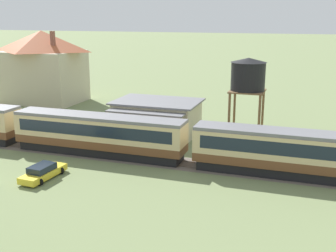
% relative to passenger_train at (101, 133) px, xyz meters
% --- Properties ---
extents(ground_plane, '(600.00, 600.00, 0.00)m').
position_rel_passenger_train_xyz_m(ground_plane, '(-5.07, 0.90, -2.26)').
color(ground_plane, '#707F51').
extents(passenger_train, '(56.52, 2.97, 4.07)m').
position_rel_passenger_train_xyz_m(passenger_train, '(0.00, 0.00, 0.00)').
color(passenger_train, brown).
rests_on(passenger_train, ground_plane).
extents(railway_track, '(103.50, 3.60, 0.04)m').
position_rel_passenger_train_xyz_m(railway_track, '(7.30, 0.00, -2.25)').
color(railway_track, '#665B51').
rests_on(railway_track, ground_plane).
extents(station_building, '(9.95, 8.14, 4.00)m').
position_rel_passenger_train_xyz_m(station_building, '(2.68, 9.11, -0.23)').
color(station_building, beige).
rests_on(station_building, ground_plane).
extents(station_house_terracotta_roof, '(12.55, 9.44, 11.37)m').
position_rel_passenger_train_xyz_m(station_house_terracotta_roof, '(-21.18, 21.24, 3.61)').
color(station_house_terracotta_roof, '#BCB293').
rests_on(station_house_terracotta_roof, ground_plane).
extents(water_tower, '(3.97, 3.97, 9.16)m').
position_rel_passenger_train_xyz_m(water_tower, '(12.87, 10.67, 4.90)').
color(water_tower, brown).
rests_on(water_tower, ground_plane).
extents(parked_car_yellow, '(2.31, 4.70, 1.27)m').
position_rel_passenger_train_xyz_m(parked_car_yellow, '(-1.76, -7.45, -1.67)').
color(parked_car_yellow, yellow).
rests_on(parked_car_yellow, ground_plane).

